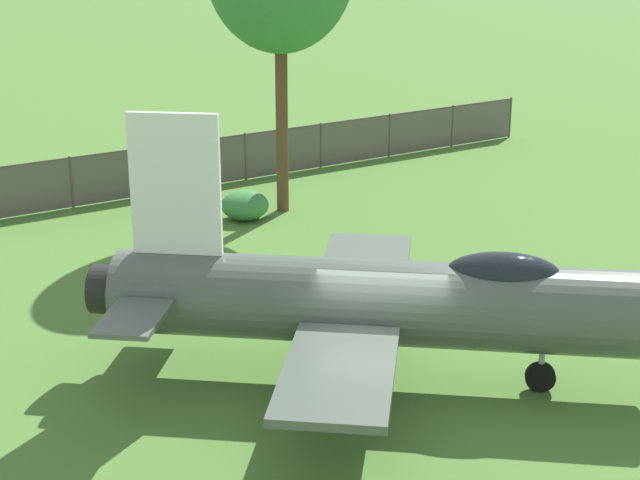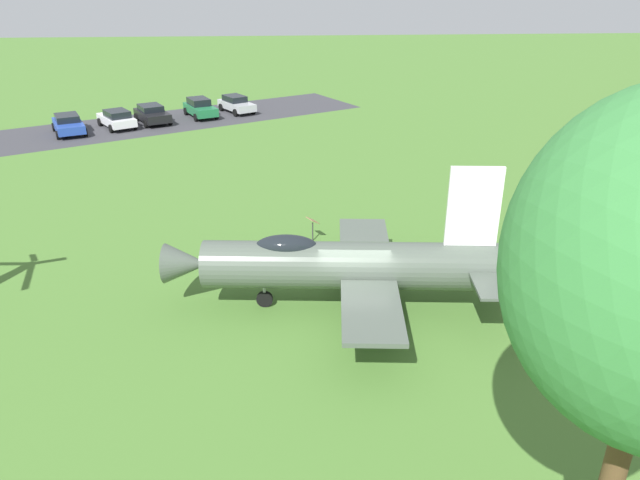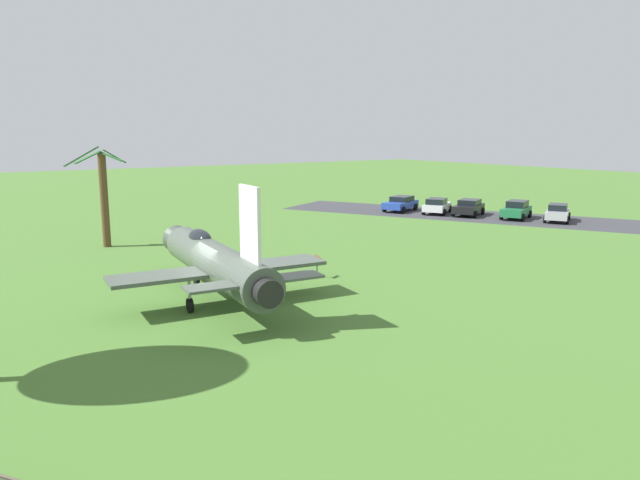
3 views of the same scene
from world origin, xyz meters
name	(u,v)px [view 3 (image 3 of 3)]	position (x,y,z in m)	size (l,w,h in m)	color
ground_plane	(218,301)	(0.00, 0.00, 0.00)	(200.00, 200.00, 0.00)	#47722D
parking_strip	(472,216)	(30.03, 12.21, 0.00)	(35.03, 8.00, 0.00)	#38383D
display_jet	(214,260)	(0.04, 0.36, 1.78)	(9.48, 12.67, 5.41)	#4C564C
palm_tree	(104,197)	(-0.76, 15.62, 3.25)	(3.58, 3.38, 6.46)	brown
info_plaque	(317,261)	(5.98, 1.06, 0.85)	(0.71, 0.63, 1.14)	#333333
parked_car_silver	(558,212)	(33.43, 5.97, 0.74)	(4.35, 3.54, 1.42)	#B2B5BA
parked_car_green	(516,209)	(31.87, 8.91, 0.78)	(4.46, 3.31, 1.53)	#1E6B3D
parked_car_black	(469,207)	(29.94, 12.54, 0.75)	(4.51, 3.58, 1.41)	black
parked_car_white	(437,206)	(28.47, 15.00, 0.74)	(4.42, 3.72, 1.42)	silver
parked_car_blue	(401,203)	(26.94, 18.23, 0.73)	(4.64, 3.45, 1.39)	#23429E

